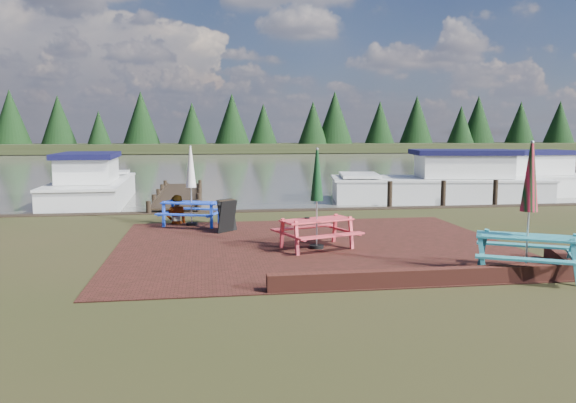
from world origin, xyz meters
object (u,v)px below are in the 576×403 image
(picnic_table_teal, at_px, (528,230))
(chalkboard, at_px, (227,216))
(boat_jetty, at_px, (92,188))
(boat_far, at_px, (518,181))
(picnic_table_red, at_px, (317,214))
(person, at_px, (176,195))
(jetty, at_px, (179,195))
(picnic_table_blue, at_px, (191,198))
(boat_near, at_px, (442,185))

(picnic_table_teal, relative_size, chalkboard, 2.83)
(boat_jetty, height_order, boat_far, boat_jetty)
(picnic_table_red, height_order, person, picnic_table_red)
(picnic_table_teal, xyz_separation_m, chalkboard, (-5.23, 5.30, -0.41))
(jetty, relative_size, person, 5.45)
(picnic_table_red, bearing_deg, picnic_table_blue, 108.45)
(boat_jetty, height_order, person, boat_jetty)
(picnic_table_blue, xyz_separation_m, chalkboard, (0.94, -1.20, -0.33))
(picnic_table_red, xyz_separation_m, jetty, (-3.49, 10.59, -0.67))
(chalkboard, bearing_deg, picnic_table_blue, 88.18)
(boat_far, bearing_deg, boat_jetty, 86.13)
(picnic_table_red, distance_m, person, 5.12)
(jetty, bearing_deg, picnic_table_teal, -63.17)
(boat_far, bearing_deg, picnic_table_teal, 145.16)
(picnic_table_red, relative_size, chalkboard, 2.61)
(picnic_table_blue, relative_size, jetty, 0.24)
(chalkboard, xyz_separation_m, person, (-1.38, 1.51, 0.39))
(picnic_table_blue, relative_size, boat_jetty, 0.28)
(boat_jetty, relative_size, boat_near, 0.88)
(boat_jetty, bearing_deg, boat_near, -6.55)
(picnic_table_red, distance_m, boat_far, 15.51)
(picnic_table_red, bearing_deg, jetty, 88.48)
(jetty, distance_m, person, 6.71)
(picnic_table_red, height_order, boat_jetty, picnic_table_red)
(boat_near, xyz_separation_m, boat_far, (4.12, 1.34, -0.02))
(picnic_table_teal, distance_m, person, 9.49)
(picnic_table_red, bearing_deg, chalkboard, 108.54)
(picnic_table_teal, bearing_deg, jetty, 145.02)
(picnic_table_teal, xyz_separation_m, boat_jetty, (-10.15, 13.33, -0.38))
(picnic_table_teal, bearing_deg, boat_jetty, 155.47)
(chalkboard, height_order, boat_near, boat_near)
(picnic_table_blue, xyz_separation_m, boat_far, (14.06, 7.09, -0.32))
(picnic_table_teal, distance_m, boat_near, 12.83)
(boat_jetty, bearing_deg, boat_far, -1.31)
(picnic_table_blue, distance_m, boat_near, 11.49)
(picnic_table_red, height_order, boat_far, picnic_table_red)
(picnic_table_teal, relative_size, boat_jetty, 0.31)
(chalkboard, bearing_deg, boat_near, -2.12)
(boat_jetty, distance_m, person, 7.42)
(boat_jetty, bearing_deg, picnic_table_red, -59.01)
(boat_jetty, bearing_deg, jetty, 0.41)
(boat_jetty, xyz_separation_m, boat_far, (18.04, 0.27, -0.01))
(picnic_table_red, height_order, boat_near, picnic_table_red)
(person, bearing_deg, picnic_table_teal, 110.27)
(boat_jetty, bearing_deg, person, -63.69)
(picnic_table_teal, distance_m, boat_jetty, 16.75)
(boat_far, bearing_deg, chalkboard, 117.60)
(chalkboard, relative_size, jetty, 0.09)
(boat_near, bearing_deg, picnic_table_teal, 172.40)
(picnic_table_teal, relative_size, boat_near, 0.27)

